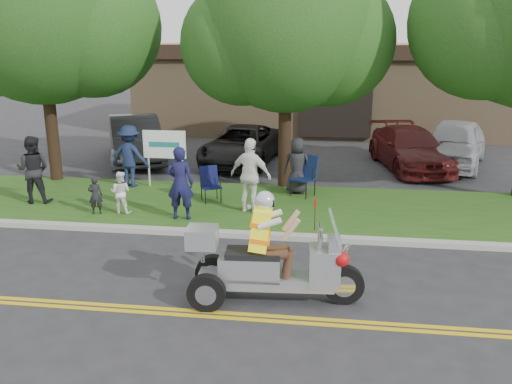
# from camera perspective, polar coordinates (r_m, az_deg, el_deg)

# --- Properties ---
(ground) EXTENTS (120.00, 120.00, 0.00)m
(ground) POSITION_cam_1_polar(r_m,az_deg,el_deg) (9.41, -4.01, -11.31)
(ground) COLOR #28282B
(ground) RESTS_ON ground
(centerline_near) EXTENTS (60.00, 0.10, 0.01)m
(centerline_near) POSITION_cam_1_polar(r_m,az_deg,el_deg) (8.90, -4.78, -12.97)
(centerline_near) COLOR gold
(centerline_near) RESTS_ON ground
(centerline_far) EXTENTS (60.00, 0.10, 0.01)m
(centerline_far) POSITION_cam_1_polar(r_m,az_deg,el_deg) (9.04, -4.56, -12.48)
(centerline_far) COLOR gold
(centerline_far) RESTS_ON ground
(curb) EXTENTS (60.00, 0.25, 0.12)m
(curb) POSITION_cam_1_polar(r_m,az_deg,el_deg) (12.13, -1.10, -4.51)
(curb) COLOR #A8A89E
(curb) RESTS_ON ground
(grass_verge) EXTENTS (60.00, 4.00, 0.10)m
(grass_verge) POSITION_cam_1_polar(r_m,az_deg,el_deg) (14.14, 0.23, -1.50)
(grass_verge) COLOR #244B14
(grass_verge) RESTS_ON ground
(commercial_building) EXTENTS (18.00, 8.20, 4.00)m
(commercial_building) POSITION_cam_1_polar(r_m,az_deg,el_deg) (27.25, 8.39, 11.00)
(commercial_building) COLOR #9E7F5B
(commercial_building) RESTS_ON ground
(tree_left) EXTENTS (6.62, 5.40, 7.78)m
(tree_left) POSITION_cam_1_polar(r_m,az_deg,el_deg) (17.29, -21.53, 16.74)
(tree_left) COLOR #332114
(tree_left) RESTS_ON ground
(tree_mid) EXTENTS (5.88, 4.80, 7.05)m
(tree_mid) POSITION_cam_1_polar(r_m,az_deg,el_deg) (15.45, 3.41, 16.44)
(tree_mid) COLOR #332114
(tree_mid) RESTS_ON ground
(business_sign) EXTENTS (1.25, 0.06, 1.75)m
(business_sign) POSITION_cam_1_polar(r_m,az_deg,el_deg) (15.79, -9.61, 4.63)
(business_sign) COLOR silver
(business_sign) RESTS_ON ground
(trike_scooter) EXTENTS (2.97, 1.02, 1.94)m
(trike_scooter) POSITION_cam_1_polar(r_m,az_deg,el_deg) (9.08, 1.15, -7.57)
(trike_scooter) COLOR black
(trike_scooter) RESTS_ON ground
(lawn_chair_a) EXTENTS (0.79, 0.80, 1.10)m
(lawn_chair_a) POSITION_cam_1_polar(r_m,az_deg,el_deg) (14.89, 5.21, 2.00)
(lawn_chair_a) COLOR black
(lawn_chair_a) RESTS_ON grass_verge
(lawn_chair_b) EXTENTS (0.66, 0.67, 0.92)m
(lawn_chair_b) POSITION_cam_1_polar(r_m,az_deg,el_deg) (14.39, -4.88, 1.11)
(lawn_chair_b) COLOR black
(lawn_chair_b) RESTS_ON grass_verge
(spectator_adult_left) EXTENTS (0.66, 0.45, 1.76)m
(spectator_adult_left) POSITION_cam_1_polar(r_m,az_deg,el_deg) (12.92, -7.99, 0.94)
(spectator_adult_left) COLOR #16173E
(spectator_adult_left) RESTS_ON grass_verge
(spectator_adult_mid) EXTENTS (0.94, 0.78, 1.77)m
(spectator_adult_mid) POSITION_cam_1_polar(r_m,az_deg,el_deg) (15.25, -22.41, 2.20)
(spectator_adult_mid) COLOR black
(spectator_adult_mid) RESTS_ON grass_verge
(spectator_adult_right) EXTENTS (1.18, 0.78, 1.86)m
(spectator_adult_right) POSITION_cam_1_polar(r_m,az_deg,el_deg) (13.30, -0.56, 1.74)
(spectator_adult_right) COLOR white
(spectator_adult_right) RESTS_ON grass_verge
(spectator_chair_a) EXTENTS (1.25, 0.84, 1.79)m
(spectator_chair_a) POSITION_cam_1_polar(r_m,az_deg,el_deg) (16.08, -13.15, 3.71)
(spectator_chair_a) COLOR #182344
(spectator_chair_a) RESTS_ON grass_verge
(spectator_chair_b) EXTENTS (0.77, 0.51, 1.56)m
(spectator_chair_b) POSITION_cam_1_polar(r_m,az_deg,el_deg) (15.01, 4.34, 2.77)
(spectator_chair_b) COLOR black
(spectator_chair_b) RESTS_ON grass_verge
(child_left) EXTENTS (0.40, 0.32, 0.94)m
(child_left) POSITION_cam_1_polar(r_m,az_deg,el_deg) (13.84, -16.55, -0.33)
(child_left) COLOR black
(child_left) RESTS_ON grass_verge
(child_right) EXTENTS (0.53, 0.42, 1.06)m
(child_right) POSITION_cam_1_polar(r_m,az_deg,el_deg) (13.72, -14.07, -0.03)
(child_right) COLOR white
(child_right) RESTS_ON grass_verge
(parked_car_far_left) EXTENTS (2.86, 4.60, 1.46)m
(parked_car_far_left) POSITION_cam_1_polar(r_m,az_deg,el_deg) (19.95, -12.24, 5.31)
(parked_car_far_left) COLOR #A1A3A7
(parked_car_far_left) RESTS_ON ground
(parked_car_left) EXTENTS (3.52, 5.09, 1.59)m
(parked_car_left) POSITION_cam_1_polar(r_m,az_deg,el_deg) (20.01, -12.57, 5.50)
(parked_car_left) COLOR #2C2C2E
(parked_car_left) RESTS_ON ground
(parked_car_mid) EXTENTS (2.68, 4.89, 1.30)m
(parked_car_mid) POSITION_cam_1_polar(r_m,az_deg,el_deg) (19.11, -1.49, 4.96)
(parked_car_mid) COLOR black
(parked_car_mid) RESTS_ON ground
(parked_car_right) EXTENTS (2.80, 4.96, 1.36)m
(parked_car_right) POSITION_cam_1_polar(r_m,az_deg,el_deg) (19.09, 15.90, 4.43)
(parked_car_right) COLOR #4A1211
(parked_car_right) RESTS_ON ground
(parked_car_far_right) EXTENTS (3.19, 4.97, 1.57)m
(parked_car_far_right) POSITION_cam_1_polar(r_m,az_deg,el_deg) (19.93, 20.13, 4.85)
(parked_car_far_right) COLOR #A9AAB0
(parked_car_far_right) RESTS_ON ground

